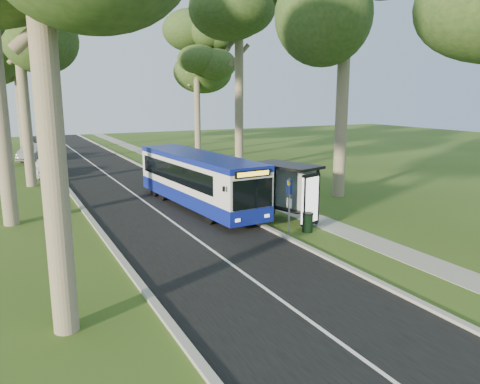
# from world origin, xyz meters

# --- Properties ---
(ground) EXTENTS (120.00, 120.00, 0.00)m
(ground) POSITION_xyz_m (0.00, 0.00, 0.00)
(ground) COLOR #314D18
(ground) RESTS_ON ground
(road) EXTENTS (7.00, 100.00, 0.02)m
(road) POSITION_xyz_m (-3.50, 10.00, 0.01)
(road) COLOR black
(road) RESTS_ON ground
(kerb_east) EXTENTS (0.25, 100.00, 0.12)m
(kerb_east) POSITION_xyz_m (0.00, 10.00, 0.06)
(kerb_east) COLOR #9E9B93
(kerb_east) RESTS_ON ground
(kerb_west) EXTENTS (0.25, 100.00, 0.12)m
(kerb_west) POSITION_xyz_m (-7.00, 10.00, 0.06)
(kerb_west) COLOR #9E9B93
(kerb_west) RESTS_ON ground
(centre_line) EXTENTS (0.12, 100.00, 0.00)m
(centre_line) POSITION_xyz_m (-3.50, 10.00, 0.02)
(centre_line) COLOR white
(centre_line) RESTS_ON road
(footpath) EXTENTS (1.50, 100.00, 0.02)m
(footpath) POSITION_xyz_m (3.00, 10.00, 0.01)
(footpath) COLOR gray
(footpath) RESTS_ON ground
(bus) EXTENTS (3.12, 11.26, 2.95)m
(bus) POSITION_xyz_m (-1.20, 7.22, 1.53)
(bus) COLOR white
(bus) RESTS_ON ground
(bus_stop_sign) EXTENTS (0.09, 0.36, 2.56)m
(bus_stop_sign) POSITION_xyz_m (0.30, 0.43, 1.59)
(bus_stop_sign) COLOR gray
(bus_stop_sign) RESTS_ON ground
(bus_shelter) EXTENTS (2.64, 3.67, 2.84)m
(bus_shelter) POSITION_xyz_m (1.61, 2.06, 2.01)
(bus_shelter) COLOR black
(bus_shelter) RESTS_ON ground
(litter_bin) EXTENTS (0.50, 0.50, 0.88)m
(litter_bin) POSITION_xyz_m (1.40, 0.56, 0.45)
(litter_bin) COLOR black
(litter_bin) RESTS_ON ground
(car_white) EXTENTS (1.64, 3.98, 1.35)m
(car_white) POSITION_xyz_m (-7.75, 21.89, 0.67)
(car_white) COLOR white
(car_white) RESTS_ON ground
(car_silver) EXTENTS (3.14, 4.97, 1.55)m
(car_silver) POSITION_xyz_m (-8.06, 31.72, 0.77)
(car_silver) COLOR #9DA0A4
(car_silver) RESTS_ON ground
(tree_west_c) EXTENTS (5.20, 5.20, 15.20)m
(tree_west_c) POSITION_xyz_m (-9.00, 18.00, 11.26)
(tree_west_c) COLOR #7A6B56
(tree_west_c) RESTS_ON ground
(tree_west_e) EXTENTS (5.20, 5.20, 14.30)m
(tree_west_e) POSITION_xyz_m (-8.50, 38.00, 10.60)
(tree_west_e) COLOR #7A6B56
(tree_west_e) RESTS_ON ground
(tree_east_c) EXTENTS (5.20, 5.20, 16.04)m
(tree_east_c) POSITION_xyz_m (6.80, 18.00, 11.87)
(tree_east_c) COLOR #7A6B56
(tree_east_c) RESTS_ON ground
(tree_east_d) EXTENTS (5.20, 5.20, 13.42)m
(tree_east_d) POSITION_xyz_m (8.00, 30.00, 9.95)
(tree_east_d) COLOR #7A6B56
(tree_east_d) RESTS_ON ground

